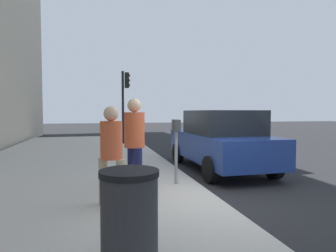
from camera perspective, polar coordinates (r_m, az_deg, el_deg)
ground_plane at (r=5.83m, az=8.89°, el=-14.46°), size 80.00×80.00×0.00m
sidewalk_slab at (r=5.47m, az=-22.79°, el=-15.00°), size 28.00×6.00×0.15m
parking_meter at (r=6.27m, az=1.63°, el=-2.32°), size 0.36×0.12×1.41m
pedestrian_at_meter at (r=5.74m, az=-6.65°, el=-1.97°), size 0.54×0.40×1.84m
pedestrian_bystander at (r=4.89m, az=-11.14°, el=-4.36°), size 0.38×0.43×1.67m
parked_sedan_near at (r=8.64m, az=10.32°, el=-2.76°), size 4.42×2.01×1.77m
traffic_signal at (r=14.57m, az=-8.53°, el=6.12°), size 0.24×0.44×3.60m
trash_bin at (r=3.00m, az=-7.64°, el=-18.10°), size 0.59×0.59×1.01m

